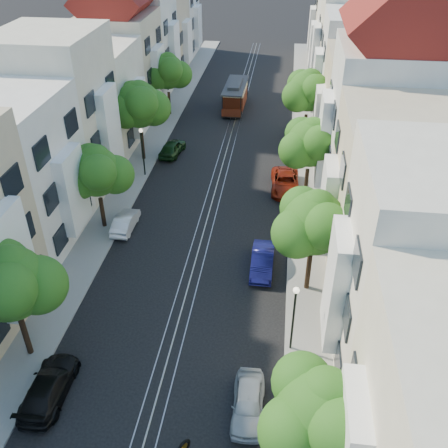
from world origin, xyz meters
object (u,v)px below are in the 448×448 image
(tree_w_b, at_px, (97,173))
(parked_car_w_far, at_px, (172,148))
(tree_w_a, at_px, (11,285))
(tree_w_d, at_px, (168,73))
(parked_car_e_far, at_px, (285,182))
(lamp_east, at_px, (294,310))
(tree_e_c, at_px, (311,144))
(tree_w_c, at_px, (139,106))
(parked_car_w_near, at_px, (49,386))
(parked_car_e_mid, at_px, (262,261))
(tree_e_d, at_px, (309,92))
(cable_car, at_px, (235,94))
(parked_car_e_near, at_px, (248,403))
(parked_car_w_mid, at_px, (125,222))
(tree_e_a, at_px, (323,414))
(lamp_west, at_px, (142,145))
(tree_e_b, at_px, (315,225))

(tree_w_b, distance_m, parked_car_w_far, 13.14)
(tree_w_a, bearing_deg, tree_w_d, 90.00)
(parked_car_e_far, bearing_deg, lamp_east, -90.47)
(tree_e_c, height_order, tree_w_c, tree_w_c)
(tree_w_a, bearing_deg, parked_car_w_far, 84.61)
(tree_e_c, height_order, parked_car_e_far, tree_e_c)
(tree_w_a, relative_size, parked_car_w_near, 1.51)
(lamp_east, bearing_deg, parked_car_w_far, 116.48)
(tree_w_d, relative_size, parked_car_e_mid, 1.64)
(tree_e_d, distance_m, parked_car_w_far, 13.61)
(cable_car, xyz_separation_m, parked_car_e_near, (4.76, -38.85, -0.98))
(tree_w_c, distance_m, parked_car_e_near, 27.93)
(tree_w_a, xyz_separation_m, tree_w_c, (0.00, 23.00, 0.34))
(cable_car, distance_m, parked_car_w_near, 39.44)
(parked_car_e_mid, height_order, parked_car_w_mid, parked_car_e_mid)
(tree_w_d, distance_m, parked_car_e_far, 20.00)
(parked_car_e_mid, bearing_deg, tree_w_a, -143.07)
(tree_e_a, bearing_deg, lamp_west, 118.45)
(tree_w_d, bearing_deg, tree_w_a, -90.00)
(parked_car_e_near, xyz_separation_m, parked_car_e_far, (1.20, 21.14, 0.04))
(tree_w_d, bearing_deg, tree_e_d, -19.15)
(parked_car_w_far, bearing_deg, tree_w_b, 87.32)
(parked_car_e_mid, relative_size, parked_car_w_far, 1.01)
(tree_e_a, relative_size, tree_e_b, 0.94)
(tree_w_b, bearing_deg, lamp_west, 84.03)
(parked_car_w_mid, bearing_deg, tree_e_a, 127.71)
(tree_e_d, relative_size, lamp_west, 1.65)
(tree_e_c, height_order, parked_car_w_far, tree_e_c)
(parked_car_w_mid, bearing_deg, parked_car_e_near, 126.06)
(tree_e_a, height_order, tree_w_d, tree_w_d)
(tree_e_d, relative_size, tree_w_d, 1.05)
(tree_e_d, height_order, tree_w_a, tree_e_d)
(lamp_west, bearing_deg, tree_w_b, -95.97)
(tree_w_b, distance_m, cable_car, 25.87)
(tree_e_c, height_order, tree_e_d, tree_e_d)
(tree_w_c, xyz_separation_m, lamp_east, (13.44, -20.98, -2.22))
(cable_car, relative_size, parked_car_w_far, 1.81)
(tree_e_a, xyz_separation_m, lamp_east, (-0.96, 7.02, -1.55))
(tree_w_b, relative_size, parked_car_e_mid, 1.58)
(parked_car_e_near, height_order, parked_car_w_mid, parked_car_e_near)
(parked_car_w_near, bearing_deg, tree_w_a, -49.84)
(tree_e_b, distance_m, tree_w_a, 16.01)
(tree_e_b, distance_m, parked_car_w_far, 21.57)
(lamp_east, distance_m, parked_car_w_far, 25.07)
(tree_e_b, distance_m, lamp_east, 5.41)
(tree_w_d, bearing_deg, tree_e_b, -61.93)
(parked_car_w_near, bearing_deg, parked_car_e_mid, -132.16)
(parked_car_w_mid, bearing_deg, parked_car_e_mid, 161.85)
(parked_car_e_mid, xyz_separation_m, parked_car_w_far, (-9.24, 15.79, 0.02))
(cable_car, distance_m, parked_car_w_mid, 25.38)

